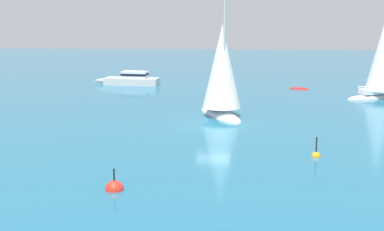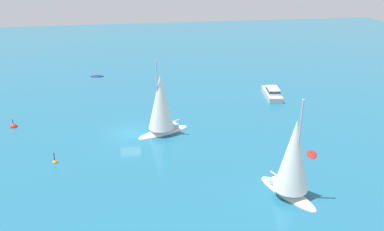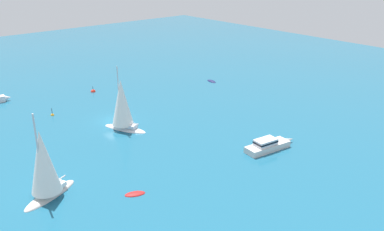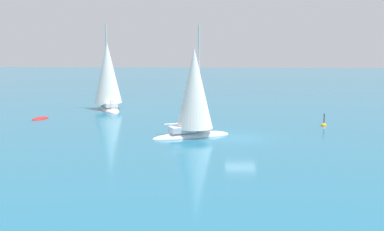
# 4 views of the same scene
# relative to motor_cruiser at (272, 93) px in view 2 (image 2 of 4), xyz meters

# --- Properties ---
(ground_plane) EXTENTS (163.38, 163.38, 0.00)m
(ground_plane) POSITION_rel_motor_cruiser_xyz_m (-10.01, 21.86, -0.64)
(ground_plane) COLOR #1E607F
(motor_cruiser) EXTENTS (7.85, 2.85, 1.58)m
(motor_cruiser) POSITION_rel_motor_cruiser_xyz_m (0.00, 0.00, 0.00)
(motor_cruiser) COLOR silver
(motor_cruiser) RESTS_ON ground
(dinghy) EXTENTS (1.39, 2.56, 0.47)m
(dinghy) POSITION_rel_motor_cruiser_xyz_m (15.32, 26.96, -0.64)
(dinghy) COLOR #191E4C
(dinghy) RESTS_ON ground
(tender) EXTENTS (2.44, 1.86, 0.41)m
(tender) POSITION_rel_motor_cruiser_xyz_m (-18.97, 2.26, -0.64)
(tender) COLOR #B21E1E
(tender) RESTS_ON ground
(sloop) EXTENTS (7.04, 4.29, 9.87)m
(sloop) POSITION_rel_motor_cruiser_xyz_m (-26.04, 7.76, 2.83)
(sloop) COLOR silver
(sloop) RESTS_ON ground
(ketch) EXTENTS (4.46, 6.97, 9.69)m
(ketch) POSITION_rel_motor_cruiser_xyz_m (-10.56, 17.94, 2.78)
(ketch) COLOR white
(ketch) RESTS_ON ground
(channel_buoy) EXTENTS (0.90, 0.90, 1.48)m
(channel_buoy) POSITION_rel_motor_cruiser_xyz_m (-5.63, 36.35, -0.64)
(channel_buoy) COLOR red
(channel_buoy) RESTS_ON ground
(mooring_buoy) EXTENTS (0.54, 0.54, 1.43)m
(mooring_buoy) POSITION_rel_motor_cruiser_xyz_m (-16.17, 29.83, -0.62)
(mooring_buoy) COLOR orange
(mooring_buoy) RESTS_ON ground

